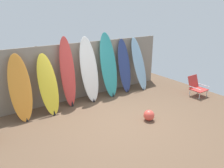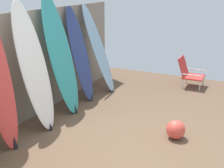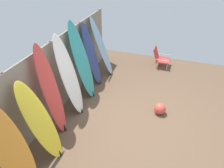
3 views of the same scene
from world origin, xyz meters
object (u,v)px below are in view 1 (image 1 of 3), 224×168
(surfboard_white_3, at_px, (89,70))
(beach_chair, at_px, (196,86))
(surfboard_red_2, at_px, (68,73))
(beach_ball, at_px, (149,115))
(surfboard_teal_4, at_px, (109,65))
(surfboard_orange_0, at_px, (20,88))
(surfboard_yellow_1, at_px, (48,85))
(surfboard_navy_5, at_px, (124,66))
(surfboard_skyblue_6, at_px, (139,64))

(surfboard_white_3, relative_size, beach_chair, 3.06)
(surfboard_red_2, bearing_deg, surfboard_white_3, -3.40)
(beach_chair, xyz_separation_m, beach_ball, (-2.54, -0.39, -0.18))
(surfboard_white_3, relative_size, beach_ball, 7.04)
(surfboard_teal_4, distance_m, beach_chair, 3.03)
(beach_chair, bearing_deg, surfboard_red_2, 152.64)
(surfboard_orange_0, relative_size, surfboard_yellow_1, 1.04)
(surfboard_navy_5, bearing_deg, surfboard_skyblue_6, -7.59)
(surfboard_white_3, height_order, surfboard_navy_5, surfboard_white_3)
(surfboard_yellow_1, distance_m, surfboard_white_3, 1.37)
(surfboard_skyblue_6, xyz_separation_m, beach_ball, (-1.43, -2.05, -0.76))
(surfboard_yellow_1, bearing_deg, surfboard_teal_4, 3.21)
(surfboard_skyblue_6, bearing_deg, surfboard_yellow_1, -178.93)
(surfboard_yellow_1, xyz_separation_m, surfboard_navy_5, (2.77, 0.14, 0.08))
(surfboard_white_3, bearing_deg, surfboard_skyblue_6, -1.06)
(surfboard_orange_0, height_order, beach_chair, surfboard_orange_0)
(surfboard_white_3, bearing_deg, surfboard_teal_4, 1.33)
(surfboard_orange_0, bearing_deg, surfboard_navy_5, 1.64)
(surfboard_skyblue_6, distance_m, beach_ball, 2.61)
(surfboard_orange_0, relative_size, surfboard_red_2, 0.83)
(surfboard_red_2, height_order, surfboard_navy_5, surfboard_red_2)
(surfboard_orange_0, bearing_deg, surfboard_teal_4, 1.51)
(beach_chair, relative_size, beach_ball, 2.30)
(surfboard_red_2, xyz_separation_m, surfboard_navy_5, (2.11, 0.00, -0.12))
(surfboard_skyblue_6, relative_size, beach_chair, 2.79)
(surfboard_teal_4, bearing_deg, beach_ball, -94.08)
(surfboard_teal_4, height_order, beach_chair, surfboard_teal_4)
(surfboard_orange_0, xyz_separation_m, surfboard_yellow_1, (0.72, -0.04, -0.04))
(surfboard_red_2, relative_size, surfboard_teal_4, 0.99)
(surfboard_white_3, xyz_separation_m, surfboard_skyblue_6, (2.02, -0.04, -0.09))
(surfboard_skyblue_6, bearing_deg, surfboard_teal_4, 177.56)
(surfboard_teal_4, bearing_deg, surfboard_skyblue_6, -2.44)
(surfboard_skyblue_6, height_order, beach_chair, surfboard_skyblue_6)
(surfboard_navy_5, distance_m, surfboard_skyblue_6, 0.61)
(surfboard_orange_0, relative_size, beach_chair, 2.61)
(surfboard_orange_0, height_order, beach_ball, surfboard_orange_0)
(surfboard_orange_0, distance_m, surfboard_skyblue_6, 4.09)
(beach_chair, bearing_deg, surfboard_navy_5, 131.70)
(surfboard_orange_0, bearing_deg, beach_chair, -17.52)
(surfboard_teal_4, xyz_separation_m, beach_chair, (2.39, -1.72, -0.70))
(surfboard_orange_0, distance_m, surfboard_teal_4, 2.81)
(surfboard_red_2, distance_m, beach_ball, 2.63)
(surfboard_teal_4, height_order, surfboard_skyblue_6, surfboard_teal_4)
(surfboard_red_2, distance_m, beach_chair, 4.26)
(surfboard_navy_5, height_order, beach_chair, surfboard_navy_5)
(surfboard_orange_0, xyz_separation_m, surfboard_skyblue_6, (4.09, 0.02, 0.06))
(surfboard_orange_0, xyz_separation_m, beach_chair, (5.20, -1.64, -0.52))
(surfboard_orange_0, distance_m, beach_ball, 3.42)
(surfboard_yellow_1, distance_m, surfboard_teal_4, 2.10)
(surfboard_teal_4, relative_size, surfboard_navy_5, 1.14)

